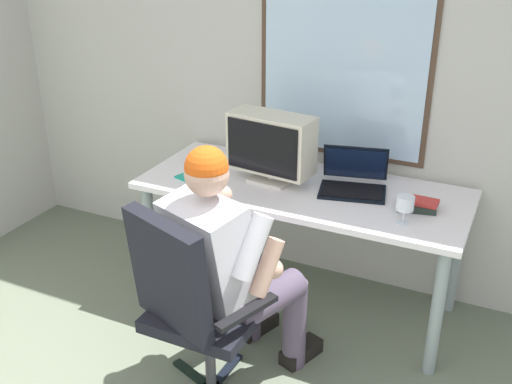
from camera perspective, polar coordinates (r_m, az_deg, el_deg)
The scene contains 9 objects.
wall_rear at distance 3.56m, azimuth 7.35°, elevation 12.66°, with size 4.58×0.08×2.80m.
desk at distance 3.41m, azimuth 4.29°, elevation -0.92°, with size 1.80×0.74×0.75m.
office_chair at distance 2.73m, azimuth -6.19°, elevation -9.89°, with size 0.64×0.60×1.02m.
person_seated at distance 2.83m, azimuth -2.44°, elevation -6.44°, with size 0.67×0.83×1.26m.
crt_monitor at distance 3.34m, azimuth 1.43°, elevation 4.50°, with size 0.49×0.25×0.39m.
laptop at distance 3.36m, azimuth 9.11°, elevation 1.28°, with size 0.41×0.38×0.22m.
wine_glass at distance 3.01m, azimuth 13.73°, elevation -1.14°, with size 0.09×0.09×0.14m.
book_stack at distance 3.21m, azimuth 14.83°, elevation -1.13°, with size 0.21×0.17×0.05m.
cd_case at distance 3.49m, azimuth -6.10°, elevation 1.39°, with size 0.17×0.16×0.01m.
Camera 1 is at (1.07, -0.57, 2.14)m, focal length 42.89 mm.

